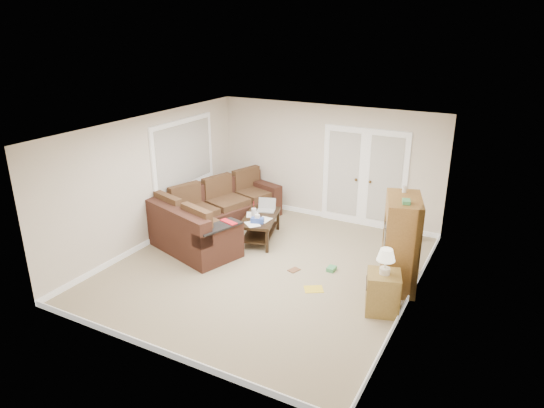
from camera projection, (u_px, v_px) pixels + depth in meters
The scene contains 17 objects.
floor at pixel (265, 268), 8.57m from camera, with size 5.50×5.50×0.00m, color tan.
ceiling at pixel (265, 128), 7.70m from camera, with size 5.00×5.50×0.02m, color white.
wall_left at pixel (151, 180), 9.24m from camera, with size 0.02×5.50×2.50m, color silver.
wall_right at pixel (416, 230), 7.03m from camera, with size 0.02×5.50×2.50m, color silver.
wall_back at pixel (327, 163), 10.41m from camera, with size 5.00×0.02×2.50m, color silver.
wall_front at pixel (155, 270), 5.87m from camera, with size 5.00×0.02×2.50m, color silver.
baseboards at pixel (265, 265), 8.56m from camera, with size 5.00×5.50×0.10m, color white, non-canonical shape.
french_doors at pixel (364, 178), 10.08m from camera, with size 1.80×0.05×2.13m.
window_left at pixel (184, 154), 9.95m from camera, with size 0.05×1.92×1.42m.
sectional_sofa at pixel (211, 218), 9.84m from camera, with size 2.17×3.41×0.92m.
coffee_table at pixel (260, 226), 9.64m from camera, with size 0.94×1.34×0.83m.
tv_armoire at pixel (400, 242), 7.75m from camera, with size 0.78×1.06×1.64m.
side_cabinet at pixel (383, 289), 7.16m from camera, with size 0.61×0.61×1.03m.
space_heater at pixel (419, 234), 9.60m from camera, with size 0.11×0.09×0.28m, color silver.
floor_magazine at pixel (314, 289), 7.88m from camera, with size 0.30×0.24×0.01m, color yellow.
floor_greenbox at pixel (331, 269), 8.47m from camera, with size 0.13×0.18×0.07m, color #469B5C.
floor_book at pixel (291, 269), 8.53m from camera, with size 0.15×0.20×0.02m, color brown.
Camera 1 is at (3.71, -6.68, 4.05)m, focal length 32.00 mm.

